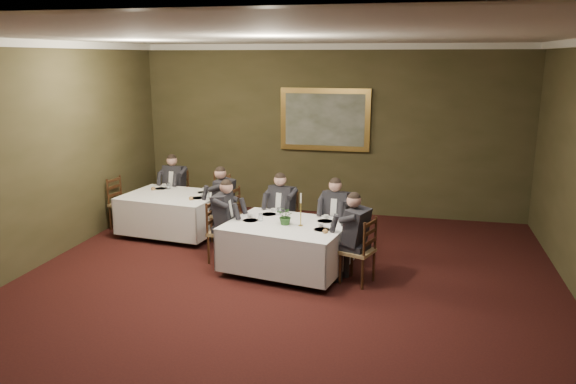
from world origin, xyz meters
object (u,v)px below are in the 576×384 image
at_px(chair_sec_backleft, 176,206).
at_px(diner_sec_endright, 225,213).
at_px(chair_main_backleft, 283,233).
at_px(chair_main_backright, 336,240).
at_px(diner_main_endright, 358,250).
at_px(chair_sec_backright, 218,210).
at_px(diner_main_backright, 336,227).
at_px(chair_main_endright, 358,264).
at_px(table_second, 173,211).
at_px(diner_main_backleft, 283,220).
at_px(chair_main_endleft, 222,244).
at_px(chair_sec_endright, 226,226).
at_px(diner_main_endleft, 223,231).
at_px(diner_sec_backleft, 176,195).
at_px(centerpiece, 286,215).
at_px(chair_sec_endleft, 124,214).
at_px(painting, 325,120).
at_px(candlestick, 301,214).
at_px(table_main, 287,243).

relative_size(chair_sec_backleft, diner_sec_endright, 0.74).
height_order(chair_main_backleft, chair_main_backright, same).
bearing_deg(diner_main_endright, chair_sec_backright, 71.98).
height_order(diner_main_backright, diner_main_endright, same).
bearing_deg(chair_main_endright, chair_sec_backright, 72.03).
xyz_separation_m(chair_main_backright, chair_sec_backright, (-2.57, 1.34, 0.00)).
distance_m(diner_main_endright, chair_sec_backleft, 4.68).
bearing_deg(chair_sec_backleft, table_second, 116.55).
bearing_deg(chair_main_backright, chair_sec_backleft, -11.45).
relative_size(table_second, chair_sec_backright, 1.89).
bearing_deg(chair_main_endright, diner_main_backleft, 69.86).
xyz_separation_m(chair_main_endleft, chair_sec_endright, (-0.28, 0.98, 0.00)).
distance_m(diner_main_backleft, diner_sec_endright, 1.12).
distance_m(diner_main_backleft, diner_main_backright, 0.97).
bearing_deg(chair_sec_endright, diner_main_endleft, -152.60).
relative_size(chair_sec_endright, diner_sec_endright, 0.74).
bearing_deg(chair_main_backleft, diner_sec_backleft, -11.83).
height_order(diner_main_backleft, centerpiece, diner_main_backleft).
relative_size(table_second, chair_sec_endleft, 1.89).
relative_size(chair_sec_backleft, centerpiece, 3.36).
bearing_deg(diner_sec_backleft, chair_main_backright, 163.57).
bearing_deg(painting, diner_main_backright, -76.25).
bearing_deg(diner_sec_backleft, chair_main_endleft, 136.04).
relative_size(table_second, candlestick, 3.64).
xyz_separation_m(diner_main_endright, candlestick, (-0.88, 0.17, 0.44)).
bearing_deg(chair_sec_backleft, diner_main_endleft, 136.05).
height_order(chair_main_endleft, chair_sec_endright, same).
relative_size(diner_main_endright, painting, 0.72).
relative_size(diner_main_endright, chair_sec_endleft, 1.35).
xyz_separation_m(chair_sec_backleft, chair_sec_backright, (0.93, -0.11, 0.00)).
height_order(chair_sec_backright, chair_sec_endright, same).
relative_size(chair_main_endleft, chair_sec_backright, 1.00).
bearing_deg(chair_sec_endright, diner_main_backleft, -89.54).
distance_m(diner_main_endright, diner_sec_backleft, 4.67).
bearing_deg(painting, table_main, -90.00).
distance_m(table_main, chair_sec_backleft, 3.65).
height_order(diner_sec_backleft, diner_sec_endright, same).
bearing_deg(chair_main_backright, diner_main_endleft, 30.22).
height_order(chair_main_endright, chair_sec_endleft, same).
relative_size(diner_main_backleft, diner_main_endright, 1.00).
relative_size(diner_main_backright, chair_main_endright, 1.35).
bearing_deg(diner_main_endleft, chair_main_endleft, -90.00).
bearing_deg(chair_sec_endleft, table_main, 76.47).
height_order(diner_sec_backleft, centerpiece, diner_sec_backleft).
distance_m(chair_main_endleft, diner_main_endright, 2.28).
bearing_deg(chair_main_endright, chair_main_backright, 44.57).
bearing_deg(table_main, diner_sec_backleft, 141.57).
bearing_deg(chair_sec_backright, table_second, 72.44).
height_order(diner_main_endleft, chair_sec_backleft, diner_main_endleft).
bearing_deg(diner_main_backright, centerpiece, 63.58).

